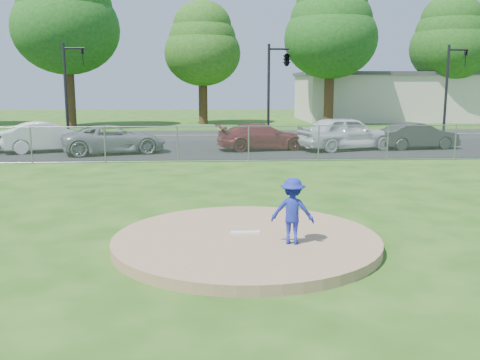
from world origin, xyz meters
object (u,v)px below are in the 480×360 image
(commercial_building, at_px, (389,96))
(tree_left, at_px, (65,15))
(traffic_signal_right, at_px, (451,82))
(traffic_signal_left, at_px, (69,82))
(parked_car_pearl, at_px, (346,133))
(pitcher, at_px, (293,211))
(traffic_cone, at_px, (96,147))
(tree_center, at_px, (202,43))
(traffic_signal_center, at_px, (285,61))
(parked_car_white, at_px, (49,137))
(parked_car_gray, at_px, (114,139))
(parked_car_charcoal, at_px, (418,136))
(tree_far_right, at_px, (451,38))
(tree_right, at_px, (331,27))
(parked_car_darkred, at_px, (262,137))

(commercial_building, xyz_separation_m, tree_left, (-27.00, -7.00, 6.08))
(tree_left, relative_size, traffic_signal_right, 2.24)
(traffic_signal_left, xyz_separation_m, parked_car_pearl, (14.93, -6.29, -2.52))
(pitcher, xyz_separation_m, traffic_cone, (-6.70, 14.98, -0.46))
(commercial_building, height_order, tree_center, tree_center)
(traffic_signal_center, height_order, parked_car_white, traffic_signal_center)
(parked_car_white, bearing_deg, parked_car_gray, -127.62)
(traffic_signal_right, height_order, traffic_cone, traffic_signal_right)
(traffic_cone, height_order, parked_car_white, parked_car_white)
(parked_car_charcoal, bearing_deg, traffic_signal_center, 36.61)
(tree_center, xyz_separation_m, pitcher, (1.85, -34.53, -5.63))
(tree_left, height_order, tree_far_right, tree_left)
(traffic_signal_center, bearing_deg, tree_center, 112.49)
(traffic_signal_center, distance_m, parked_car_charcoal, 9.36)
(tree_right, relative_size, tree_far_right, 1.08)
(pitcher, bearing_deg, commercial_building, -97.47)
(parked_car_gray, distance_m, parked_car_charcoal, 15.07)
(tree_left, bearing_deg, parked_car_charcoal, -35.75)
(tree_left, xyz_separation_m, parked_car_white, (2.60, -15.07, -7.51))
(tree_left, relative_size, parked_car_pearl, 2.55)
(traffic_signal_left, relative_size, traffic_signal_right, 1.00)
(traffic_signal_left, bearing_deg, traffic_signal_right, 0.00)
(pitcher, bearing_deg, parked_car_white, -46.68)
(parked_car_pearl, bearing_deg, commercial_building, -40.23)
(traffic_cone, bearing_deg, traffic_signal_left, 111.07)
(pitcher, relative_size, parked_car_charcoal, 0.32)
(pitcher, relative_size, parked_car_gray, 0.27)
(commercial_building, xyz_separation_m, tree_far_right, (4.00, -3.00, 4.90))
(parked_car_gray, bearing_deg, parked_car_charcoal, -103.71)
(tree_right, xyz_separation_m, traffic_signal_left, (-17.76, -10.00, -4.29))
(traffic_signal_left, bearing_deg, traffic_signal_center, -0.00)
(parked_car_darkred, distance_m, parked_car_charcoal, 7.92)
(tree_right, relative_size, parked_car_pearl, 2.37)
(tree_center, height_order, tree_far_right, tree_far_right)
(tree_left, xyz_separation_m, traffic_signal_center, (14.97, -9.00, -3.63))
(parked_car_gray, height_order, parked_car_pearl, parked_car_pearl)
(tree_right, xyz_separation_m, pitcher, (-8.15, -32.53, -6.81))
(traffic_signal_left, relative_size, parked_car_white, 1.28)
(tree_far_right, height_order, parked_car_gray, tree_far_right)
(pitcher, xyz_separation_m, parked_car_white, (-9.25, 16.46, -0.11))
(tree_far_right, relative_size, traffic_signal_center, 1.92)
(traffic_cone, bearing_deg, tree_right, 49.75)
(tree_far_right, relative_size, parked_car_charcoal, 2.69)
(tree_left, relative_size, parked_car_gray, 2.61)
(tree_center, relative_size, parked_car_charcoal, 2.46)
(parked_car_gray, height_order, parked_car_charcoal, parked_car_gray)
(tree_far_right, height_order, parked_car_white, tree_far_right)
(traffic_signal_left, height_order, parked_car_gray, traffic_signal_left)
(pitcher, height_order, parked_car_gray, pitcher)
(parked_car_gray, relative_size, parked_car_charcoal, 1.20)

